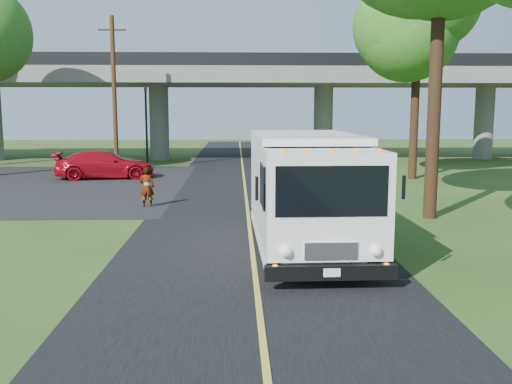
{
  "coord_description": "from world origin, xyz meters",
  "views": [
    {
      "loc": [
        -0.41,
        -9.96,
        3.69
      ],
      "look_at": [
        0.09,
        4.39,
        1.6
      ],
      "focal_mm": 40.0,
      "sensor_mm": 36.0,
      "label": 1
    }
  ],
  "objects_px": {
    "tree_right_far": "(423,18)",
    "utility_pole": "(114,93)",
    "red_sedan": "(105,165)",
    "traffic_signal": "(146,117)",
    "step_van": "(307,188)",
    "pedestrian": "(147,187)"
  },
  "relations": [
    {
      "from": "tree_right_far",
      "to": "utility_pole",
      "type": "bearing_deg",
      "value": 166.0
    },
    {
      "from": "red_sedan",
      "to": "traffic_signal",
      "type": "bearing_deg",
      "value": -23.72
    },
    {
      "from": "step_van",
      "to": "red_sedan",
      "type": "relative_size",
      "value": 1.41
    },
    {
      "from": "traffic_signal",
      "to": "pedestrian",
      "type": "height_order",
      "value": "traffic_signal"
    },
    {
      "from": "traffic_signal",
      "to": "step_van",
      "type": "relative_size",
      "value": 0.71
    },
    {
      "from": "traffic_signal",
      "to": "step_van",
      "type": "bearing_deg",
      "value": -70.76
    },
    {
      "from": "traffic_signal",
      "to": "utility_pole",
      "type": "bearing_deg",
      "value": -126.87
    },
    {
      "from": "pedestrian",
      "to": "utility_pole",
      "type": "bearing_deg",
      "value": -75.52
    },
    {
      "from": "traffic_signal",
      "to": "pedestrian",
      "type": "distance_m",
      "value": 14.83
    },
    {
      "from": "utility_pole",
      "to": "step_van",
      "type": "xyz_separation_m",
      "value": [
        8.93,
        -19.3,
        -2.94
      ]
    },
    {
      "from": "tree_right_far",
      "to": "pedestrian",
      "type": "height_order",
      "value": "tree_right_far"
    },
    {
      "from": "utility_pole",
      "to": "tree_right_far",
      "type": "relative_size",
      "value": 0.82
    },
    {
      "from": "traffic_signal",
      "to": "utility_pole",
      "type": "distance_m",
      "value": 2.86
    },
    {
      "from": "step_van",
      "to": "pedestrian",
      "type": "xyz_separation_m",
      "value": [
        -5.23,
        6.84,
        -0.89
      ]
    },
    {
      "from": "traffic_signal",
      "to": "utility_pole",
      "type": "xyz_separation_m",
      "value": [
        -1.5,
        -2.0,
        1.4
      ]
    },
    {
      "from": "step_van",
      "to": "red_sedan",
      "type": "distance_m",
      "value": 18.28
    },
    {
      "from": "tree_right_far",
      "to": "step_van",
      "type": "height_order",
      "value": "tree_right_far"
    },
    {
      "from": "step_van",
      "to": "pedestrian",
      "type": "bearing_deg",
      "value": 126.31
    },
    {
      "from": "traffic_signal",
      "to": "tree_right_far",
      "type": "bearing_deg",
      "value": -22.07
    },
    {
      "from": "pedestrian",
      "to": "step_van",
      "type": "bearing_deg",
      "value": 125.36
    },
    {
      "from": "traffic_signal",
      "to": "step_van",
      "type": "xyz_separation_m",
      "value": [
        7.43,
        -21.3,
        -1.55
      ]
    },
    {
      "from": "tree_right_far",
      "to": "red_sedan",
      "type": "xyz_separation_m",
      "value": [
        -16.65,
        0.82,
        -7.55
      ]
    }
  ]
}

